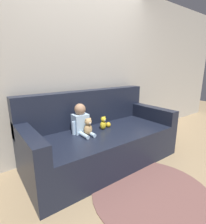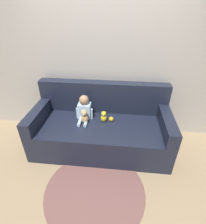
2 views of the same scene
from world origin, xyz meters
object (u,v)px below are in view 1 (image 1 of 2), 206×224
object	(u,v)px
plush_toy_side	(103,123)
toy_ball	(108,125)
couch	(100,138)
teddy_bear_brown	(88,127)
person_baby	(81,121)

from	to	relation	value
plush_toy_side	toy_ball	bearing A→B (deg)	14.71
couch	teddy_bear_brown	size ratio (longest dim) A/B	9.10
person_baby	plush_toy_side	size ratio (longest dim) A/B	2.12
plush_toy_side	couch	bearing A→B (deg)	162.46
couch	teddy_bear_brown	xyz separation A→B (m)	(-0.25, -0.08, 0.25)
toy_ball	person_baby	bearing A→B (deg)	174.17
couch	teddy_bear_brown	distance (m)	0.36
couch	toy_ball	world-z (taller)	couch
person_baby	plush_toy_side	xyz separation A→B (m)	(0.32, -0.07, -0.08)
couch	toy_ball	xyz separation A→B (m)	(0.16, 0.02, 0.17)
couch	plush_toy_side	world-z (taller)	couch
toy_ball	teddy_bear_brown	bearing A→B (deg)	-166.68
teddy_bear_brown	toy_ball	world-z (taller)	teddy_bear_brown
plush_toy_side	teddy_bear_brown	bearing A→B (deg)	-167.23
teddy_bear_brown	couch	bearing A→B (deg)	17.80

